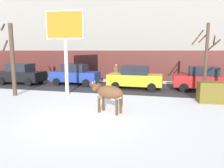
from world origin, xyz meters
TOP-DOWN VIEW (x-y plane):
  - ground_plane at (0.00, 0.00)m, footprint 120.00×120.00m
  - road_strip at (0.00, 8.70)m, footprint 60.00×5.60m
  - building_facade at (0.00, 15.30)m, footprint 44.00×6.10m
  - cow_brown at (0.71, 1.55)m, footprint 1.93×0.95m
  - billboard at (-3.14, 4.97)m, footprint 2.53×0.48m
  - car_black_sedan at (-9.27, 8.35)m, footprint 4.22×2.02m
  - car_blue_sedan at (-4.41, 9.24)m, footprint 4.22×2.02m
  - car_yellow_sedan at (1.04, 8.37)m, footprint 4.22×2.02m
  - car_red_sedan at (6.06, 8.79)m, footprint 4.22×2.02m
  - pedestrian_near_billboard at (-1.18, 11.36)m, footprint 0.36×0.24m
  - bare_tree_left_lot at (-6.51, 3.93)m, footprint 0.81×0.98m
  - bare_tree_right_lot at (5.71, 6.00)m, footprint 1.64×1.36m
  - dumpster at (6.09, 5.09)m, footprint 1.77×1.21m

SIDE VIEW (x-z plane):
  - ground_plane at x=0.00m, z-range 0.00..0.00m
  - road_strip at x=0.00m, z-range 0.00..0.01m
  - dumpster at x=6.09m, z-range 0.00..1.20m
  - pedestrian_near_billboard at x=-1.18m, z-range 0.01..1.74m
  - car_black_sedan at x=-9.27m, z-range -0.01..1.83m
  - car_blue_sedan at x=-4.41m, z-range -0.01..1.83m
  - car_yellow_sedan at x=1.04m, z-range -0.01..1.83m
  - car_red_sedan at x=6.06m, z-range -0.01..1.83m
  - cow_brown at x=0.71m, z-range 0.22..1.76m
  - bare_tree_left_lot at x=-6.51m, z-range 0.12..4.86m
  - bare_tree_right_lot at x=5.71m, z-range 0.21..4.84m
  - billboard at x=-3.14m, z-range 1.53..7.09m
  - building_facade at x=0.00m, z-range -0.02..12.98m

